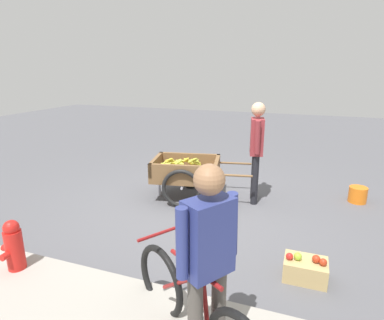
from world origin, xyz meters
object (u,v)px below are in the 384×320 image
object	(u,v)px
vendor_person	(257,144)
plastic_bucket	(358,195)
cyclist_person	(208,252)
apple_crate	(305,269)
fruit_cart	(186,173)
fire_hydrant	(14,250)
bicycle	(194,311)

from	to	relation	value
vendor_person	plastic_bucket	xyz separation A→B (m)	(-1.63, -0.56, -0.86)
vendor_person	cyclist_person	size ratio (longest dim) A/B	1.05
apple_crate	cyclist_person	bearing A→B (deg)	62.84
fruit_cart	plastic_bucket	bearing A→B (deg)	-164.17
vendor_person	apple_crate	distance (m)	2.28
vendor_person	cyclist_person	world-z (taller)	vendor_person
vendor_person	fire_hydrant	bearing A→B (deg)	55.81
cyclist_person	fire_hydrant	distance (m)	2.29
fruit_cart	fire_hydrant	xyz separation A→B (m)	(0.87, 2.71, -0.10)
vendor_person	cyclist_person	bearing A→B (deg)	93.43
vendor_person	plastic_bucket	distance (m)	1.93
apple_crate	bicycle	bearing A→B (deg)	56.94
plastic_bucket	apple_crate	bearing A→B (deg)	72.77
fruit_cart	cyclist_person	world-z (taller)	cyclist_person
fire_hydrant	plastic_bucket	world-z (taller)	fire_hydrant
plastic_bucket	apple_crate	distance (m)	2.58
fruit_cart	bicycle	bearing A→B (deg)	112.29
cyclist_person	plastic_bucket	bearing A→B (deg)	-110.84
fruit_cart	apple_crate	world-z (taller)	fruit_cart
bicycle	plastic_bucket	size ratio (longest dim) A/B	4.96
fruit_cart	plastic_bucket	xyz separation A→B (m)	(-2.76, -0.78, -0.31)
bicycle	plastic_bucket	xyz separation A→B (m)	(-1.57, -3.70, -0.22)
vendor_person	apple_crate	size ratio (longest dim) A/B	3.75
vendor_person	plastic_bucket	size ratio (longest dim) A/B	5.74
fire_hydrant	bicycle	bearing A→B (deg)	174.35
vendor_person	bicycle	world-z (taller)	vendor_person
fruit_cart	cyclist_person	distance (m)	3.32
cyclist_person	fire_hydrant	xyz separation A→B (m)	(2.19, -0.29, -0.60)
fruit_cart	apple_crate	bearing A→B (deg)	139.87
plastic_bucket	apple_crate	xyz separation A→B (m)	(0.77, 2.47, -0.01)
vendor_person	fire_hydrant	size ratio (longest dim) A/B	2.46
fire_hydrant	apple_crate	world-z (taller)	fire_hydrant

